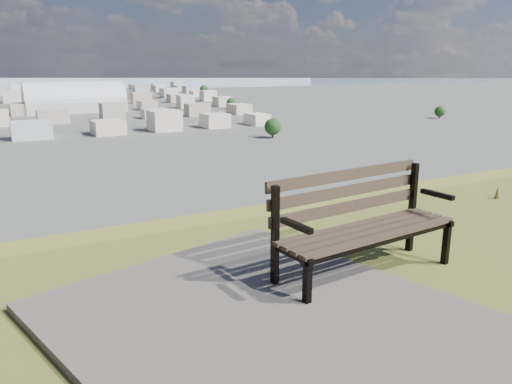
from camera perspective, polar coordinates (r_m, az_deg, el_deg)
park_bench at (r=4.34m, az=11.88°, el=-2.93°), size 1.74×0.70×0.89m
gravel_patch at (r=3.38m, az=5.70°, el=-16.66°), size 3.37×4.15×0.07m
arena at (r=309.28m, az=-19.96°, el=9.58°), size 54.75×23.69×22.99m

